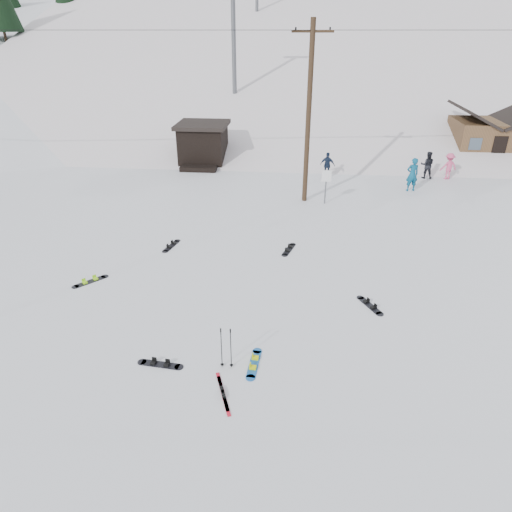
# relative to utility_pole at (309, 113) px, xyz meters

# --- Properties ---
(ground) EXTENTS (200.00, 200.00, 0.00)m
(ground) POSITION_rel_utility_pole_xyz_m (-2.00, -14.00, -4.68)
(ground) COLOR white
(ground) RESTS_ON ground
(ski_slope) EXTENTS (60.00, 85.24, 65.97)m
(ski_slope) POSITION_rel_utility_pole_xyz_m (-2.00, 41.00, -16.68)
(ski_slope) COLOR white
(ski_slope) RESTS_ON ground
(ridge_left) EXTENTS (47.54, 95.03, 58.38)m
(ridge_left) POSITION_rel_utility_pole_xyz_m (-38.00, 34.00, -15.68)
(ridge_left) COLOR white
(ridge_left) RESTS_ON ground
(treeline_crest) EXTENTS (50.00, 6.00, 10.00)m
(treeline_crest) POSITION_rel_utility_pole_xyz_m (-2.00, 72.00, -4.68)
(treeline_crest) COLOR black
(treeline_crest) RESTS_ON ski_slope
(utility_pole) EXTENTS (2.00, 0.26, 9.00)m
(utility_pole) POSITION_rel_utility_pole_xyz_m (0.00, 0.00, 0.00)
(utility_pole) COLOR #3A2819
(utility_pole) RESTS_ON ground
(trail_sign) EXTENTS (0.50, 0.09, 1.85)m
(trail_sign) POSITION_rel_utility_pole_xyz_m (1.10, -0.42, -3.41)
(trail_sign) COLOR #595B60
(trail_sign) RESTS_ON ground
(lift_hut) EXTENTS (3.40, 4.10, 2.75)m
(lift_hut) POSITION_rel_utility_pole_xyz_m (-7.00, 6.94, -3.32)
(lift_hut) COLOR black
(lift_hut) RESTS_ON ground
(lift_tower_near) EXTENTS (2.20, 0.36, 8.00)m
(lift_tower_near) POSITION_rel_utility_pole_xyz_m (-6.00, 16.00, 3.18)
(lift_tower_near) COLOR #595B60
(lift_tower_near) RESTS_ON ski_slope
(cabin) EXTENTS (5.39, 4.40, 3.77)m
(cabin) POSITION_rel_utility_pole_xyz_m (13.00, 10.00, -3.20)
(cabin) COLOR brown
(cabin) RESTS_ON ground
(hero_snowboard) EXTENTS (0.35, 1.44, 0.10)m
(hero_snowboard) POSITION_rel_utility_pole_xyz_m (-1.42, -13.84, -4.65)
(hero_snowboard) COLOR blue
(hero_snowboard) RESTS_ON ground
(hero_skis) EXTENTS (0.65, 1.57, 0.09)m
(hero_skis) POSITION_rel_utility_pole_xyz_m (-2.12, -15.08, -4.66)
(hero_skis) COLOR #B21224
(hero_skis) RESTS_ON ground
(ski_poles) EXTENTS (0.36, 0.10, 1.31)m
(ski_poles) POSITION_rel_utility_pole_xyz_m (-2.19, -14.01, -4.01)
(ski_poles) COLOR black
(ski_poles) RESTS_ON ground
(board_scatter_a) EXTENTS (1.37, 0.37, 0.10)m
(board_scatter_a) POSITION_rel_utility_pole_xyz_m (-4.09, -14.12, -4.66)
(board_scatter_a) COLOR black
(board_scatter_a) RESTS_ON ground
(board_scatter_b) EXTENTS (0.52, 1.37, 0.10)m
(board_scatter_b) POSITION_rel_utility_pole_xyz_m (-5.81, -6.44, -4.66)
(board_scatter_b) COLOR black
(board_scatter_b) RESTS_ON ground
(board_scatter_c) EXTENTS (1.06, 1.12, 0.10)m
(board_scatter_c) POSITION_rel_utility_pole_xyz_m (-8.06, -9.77, -4.66)
(board_scatter_c) COLOR black
(board_scatter_c) RESTS_ON ground
(board_scatter_d) EXTENTS (0.80, 1.24, 0.10)m
(board_scatter_d) POSITION_rel_utility_pole_xyz_m (2.27, -10.44, -4.66)
(board_scatter_d) COLOR black
(board_scatter_d) RESTS_ON ground
(board_scatter_f) EXTENTS (0.58, 1.36, 0.10)m
(board_scatter_f) POSITION_rel_utility_pole_xyz_m (-0.66, -6.31, -4.66)
(board_scatter_f) COLOR black
(board_scatter_f) RESTS_ON ground
(skier_teal) EXTENTS (0.78, 0.59, 1.93)m
(skier_teal) POSITION_rel_utility_pole_xyz_m (6.16, 2.24, -3.71)
(skier_teal) COLOR navy
(skier_teal) RESTS_ON ground
(skier_dark) EXTENTS (0.89, 0.74, 1.68)m
(skier_dark) POSITION_rel_utility_pole_xyz_m (7.62, 4.84, -3.84)
(skier_dark) COLOR black
(skier_dark) RESTS_ON ground
(skier_pink) EXTENTS (1.16, 0.84, 1.62)m
(skier_pink) POSITION_rel_utility_pole_xyz_m (8.92, 4.78, -3.87)
(skier_pink) COLOR #E04F80
(skier_pink) RESTS_ON ground
(skier_navy) EXTENTS (0.99, 0.62, 1.57)m
(skier_navy) POSITION_rel_utility_pole_xyz_m (1.42, 4.44, -3.89)
(skier_navy) COLOR #162239
(skier_navy) RESTS_ON ground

